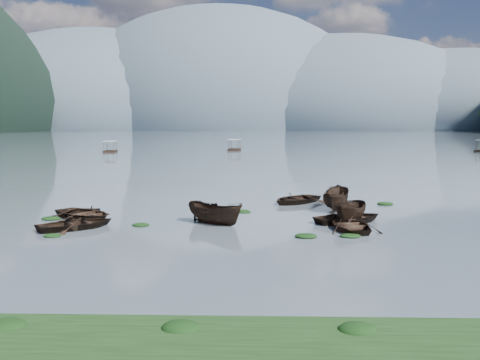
{
  "coord_description": "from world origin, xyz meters",
  "views": [
    {
      "loc": [
        1.12,
        -26.61,
        5.89
      ],
      "look_at": [
        0.0,
        12.0,
        2.0
      ],
      "focal_mm": 40.0,
      "sensor_mm": 36.0,
      "label": 1
    }
  ],
  "objects_px": {
    "rowboat_0": "(83,218)",
    "rowboat_3": "(350,229)",
    "pontoon_left": "(110,152)",
    "pontoon_centre": "(234,150)"
  },
  "relations": [
    {
      "from": "pontoon_left",
      "to": "rowboat_0",
      "type": "bearing_deg",
      "value": -83.63
    },
    {
      "from": "pontoon_left",
      "to": "pontoon_centre",
      "type": "relative_size",
      "value": 0.94
    },
    {
      "from": "rowboat_0",
      "to": "pontoon_centre",
      "type": "relative_size",
      "value": 0.6
    },
    {
      "from": "rowboat_3",
      "to": "pontoon_left",
      "type": "height_order",
      "value": "pontoon_left"
    },
    {
      "from": "rowboat_0",
      "to": "rowboat_3",
      "type": "distance_m",
      "value": 16.89
    },
    {
      "from": "rowboat_0",
      "to": "pontoon_left",
      "type": "relative_size",
      "value": 0.64
    },
    {
      "from": "pontoon_left",
      "to": "pontoon_centre",
      "type": "bearing_deg",
      "value": 11.23
    },
    {
      "from": "rowboat_3",
      "to": "pontoon_centre",
      "type": "distance_m",
      "value": 101.27
    },
    {
      "from": "rowboat_3",
      "to": "rowboat_0",
      "type": "bearing_deg",
      "value": -17.96
    },
    {
      "from": "rowboat_3",
      "to": "pontoon_left",
      "type": "relative_size",
      "value": 0.65
    }
  ]
}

